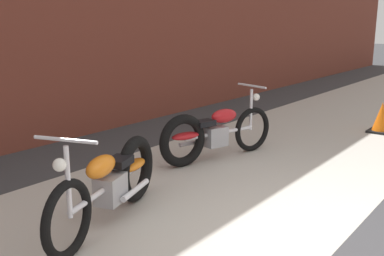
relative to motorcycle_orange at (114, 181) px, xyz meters
name	(u,v)px	position (x,y,z in m)	size (l,w,h in m)	color
ground_plane	(336,251)	(0.71, -2.00, -0.40)	(80.00, 80.00, 0.00)	#38383A
sidewalk_slab	(180,202)	(0.71, -0.25, -0.40)	(36.00, 3.50, 0.01)	#B2ADA3
motorcycle_orange	(114,181)	(0.00, 0.00, 0.00)	(1.93, 0.88, 1.03)	black
motorcycle_red	(211,133)	(2.18, 0.37, 0.00)	(1.96, 0.79, 1.03)	black
traffic_cone	(381,119)	(5.39, -1.07, -0.15)	(0.40, 0.40, 0.55)	orange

